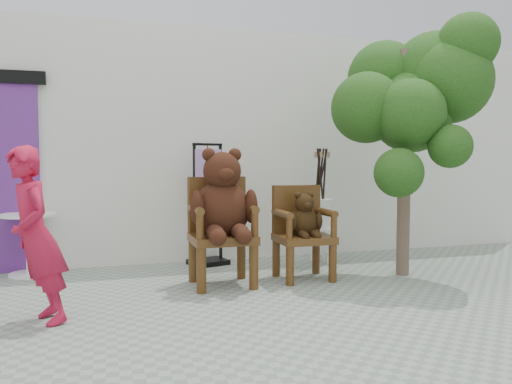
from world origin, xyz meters
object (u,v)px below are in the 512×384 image
Objects in this scene: person at (36,236)px; cafe_table at (28,237)px; display_stand at (208,218)px; chair_small at (302,225)px; stool_bucket at (320,212)px; chair_big at (222,209)px; tree at (418,92)px.

person reaches higher than cafe_table.
cafe_table is 2.07m from display_stand.
chair_small is 3.09m from cafe_table.
stool_bucket is at bearing -27.65° from display_stand.
stool_bucket is at bearing 92.65° from person.
display_stand reaches higher than cafe_table.
chair_big is at bearing -177.16° from chair_small.
chair_small reaches higher than cafe_table.
chair_small is 0.68× the size of display_stand.
person reaches higher than chair_small.
display_stand is 1.04× the size of stool_bucket.
person is 4.17m from tree.
stool_bucket is 0.50× the size of tree.
tree is at bearing -3.98° from chair_big.
tree reaches higher than cafe_table.
tree is (0.76, -0.92, 1.42)m from stool_bucket.
cafe_table is 4.67m from tree.
tree is at bearing -8.74° from chair_small.
person is at bearing -148.96° from display_stand.
display_stand is 2.88m from tree.
tree is (3.89, 0.64, 1.36)m from person.
chair_big reaches higher than person.
display_stand is (2.06, -0.00, 0.14)m from cafe_table.
person is 3.50m from stool_bucket.
chair_big is at bearing -28.04° from cafe_table.
chair_big is 2.29m from cafe_table.
person is 0.49× the size of tree.
tree reaches higher than person.
tree reaches higher than chair_big.
chair_small is 0.70× the size of stool_bucket.
cafe_table is at bearing 165.86° from person.
stool_bucket is at bearing 129.55° from tree.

